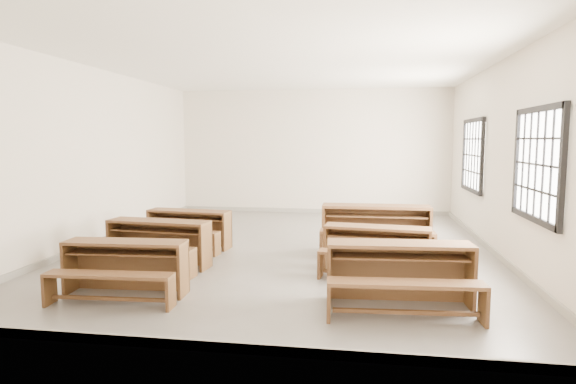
# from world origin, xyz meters

# --- Properties ---
(room) EXTENTS (8.50, 8.50, 3.20)m
(room) POSITION_xyz_m (0.09, 0.00, 2.14)
(room) COLOR slate
(room) RESTS_ON ground
(desk_set_0) EXTENTS (1.53, 0.85, 0.67)m
(desk_set_0) POSITION_xyz_m (-1.59, -2.87, 0.39)
(desk_set_0) COLOR brown
(desk_set_0) RESTS_ON ground
(desk_set_1) EXTENTS (1.63, 0.96, 0.70)m
(desk_set_1) POSITION_xyz_m (-1.75, -1.55, 0.41)
(desk_set_1) COLOR brown
(desk_set_1) RESTS_ON ground
(desk_set_2) EXTENTS (1.56, 0.93, 0.67)m
(desk_set_2) POSITION_xyz_m (-1.75, -0.24, 0.39)
(desk_set_2) COLOR brown
(desk_set_2) RESTS_ON ground
(desk_set_3) EXTENTS (1.70, 0.96, 0.74)m
(desk_set_3) POSITION_xyz_m (1.71, -2.78, 0.43)
(desk_set_3) COLOR brown
(desk_set_3) RESTS_ON ground
(desk_set_4) EXTENTS (1.59, 0.95, 0.68)m
(desk_set_4) POSITION_xyz_m (1.50, -1.41, 0.39)
(desk_set_4) COLOR brown
(desk_set_4) RESTS_ON ground
(desk_set_5) EXTENTS (1.81, 0.95, 0.81)m
(desk_set_5) POSITION_xyz_m (1.52, -0.15, 0.47)
(desk_set_5) COLOR brown
(desk_set_5) RESTS_ON ground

